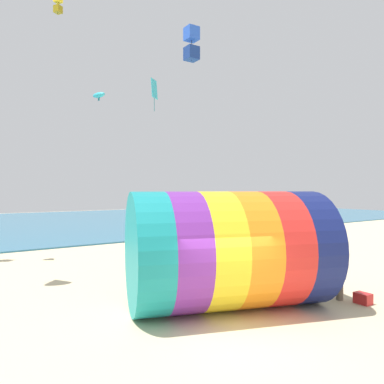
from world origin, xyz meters
name	(u,v)px	position (x,y,z in m)	size (l,w,h in m)	color
ground_plane	(245,338)	(0.00, 0.00, 0.00)	(120.00, 120.00, 0.00)	beige
sea	(3,225)	(0.00, 37.70, 0.05)	(120.00, 40.00, 0.10)	teal
giant_inflatable_tube	(229,250)	(1.27, 2.11, 1.87)	(7.13, 5.65, 3.75)	teal
kite_handler	(340,275)	(4.96, 0.55, 0.87)	(0.34, 0.42, 1.71)	#726651
kite_cyan_parafoil	(99,95)	(2.51, 16.44, 9.99)	(0.83, 1.18, 0.60)	#2DB2C6
kite_yellow_box	(58,4)	(-0.78, 13.97, 13.97)	(0.49, 0.49, 1.03)	yellow
kite_blue_box	(192,44)	(3.78, 7.73, 10.85)	(0.61, 0.61, 1.69)	blue
kite_cyan_diamond	(154,89)	(3.65, 11.14, 9.38)	(0.64, 0.52, 1.78)	#2DB2C6
bystander_mid_beach	(167,240)	(5.30, 12.43, 0.77)	(0.38, 0.26, 1.53)	#726651
cooler_box	(363,298)	(5.20, -0.16, 0.18)	(0.52, 0.36, 0.36)	red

